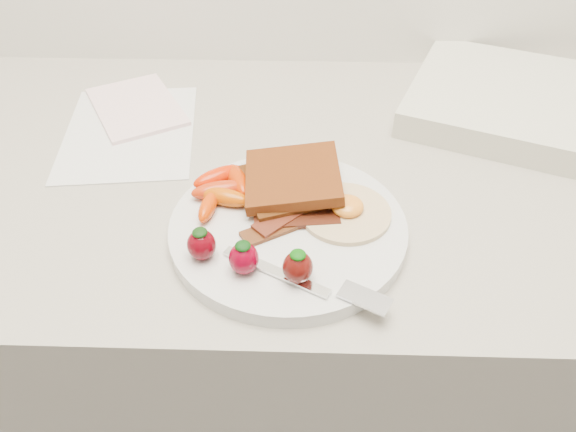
{
  "coord_description": "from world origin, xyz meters",
  "views": [
    {
      "loc": [
        -0.0,
        1.09,
        1.35
      ],
      "look_at": [
        -0.02,
        1.56,
        0.93
      ],
      "focal_mm": 35.0,
      "sensor_mm": 36.0,
      "label": 1
    }
  ],
  "objects": [
    {
      "name": "counter",
      "position": [
        0.0,
        1.7,
        0.45
      ],
      "size": [
        2.0,
        0.6,
        0.9
      ],
      "primitive_type": "cube",
      "color": "gray",
      "rests_on": "ground"
    },
    {
      "name": "notepad",
      "position": [
        -0.25,
        1.83,
        0.91
      ],
      "size": [
        0.18,
        0.2,
        0.01
      ],
      "primitive_type": "cube",
      "rotation": [
        0.0,
        0.0,
        0.51
      ],
      "color": "silver",
      "rests_on": "paper_sheet"
    },
    {
      "name": "baby_carrots",
      "position": [
        -0.1,
        1.61,
        0.93
      ],
      "size": [
        0.08,
        0.11,
        0.02
      ],
      "color": "#B72B0A",
      "rests_on": "plate"
    },
    {
      "name": "bacon_strips",
      "position": [
        -0.01,
        1.56,
        0.92
      ],
      "size": [
        0.11,
        0.1,
        0.01
      ],
      "color": "black",
      "rests_on": "plate"
    },
    {
      "name": "fried_egg",
      "position": [
        0.05,
        1.58,
        0.92
      ],
      "size": [
        0.12,
        0.12,
        0.02
      ],
      "color": "beige",
      "rests_on": "plate"
    },
    {
      "name": "plate",
      "position": [
        -0.02,
        1.56,
        0.91
      ],
      "size": [
        0.27,
        0.27,
        0.02
      ],
      "primitive_type": "cylinder",
      "color": "silver",
      "rests_on": "counter"
    },
    {
      "name": "strawberries",
      "position": [
        -0.05,
        1.49,
        0.94
      ],
      "size": [
        0.13,
        0.06,
        0.04
      ],
      "color": "#58020C",
      "rests_on": "plate"
    },
    {
      "name": "paper_sheet",
      "position": [
        -0.25,
        1.77,
        0.9
      ],
      "size": [
        0.21,
        0.26,
        0.0
      ],
      "primitive_type": "cube",
      "rotation": [
        0.0,
        0.0,
        0.11
      ],
      "color": "silver",
      "rests_on": "counter"
    },
    {
      "name": "toast_lower",
      "position": [
        -0.02,
        1.62,
        0.93
      ],
      "size": [
        0.13,
        0.13,
        0.01
      ],
      "primitive_type": "cube",
      "rotation": [
        0.0,
        0.0,
        0.35
      ],
      "color": "black",
      "rests_on": "plate"
    },
    {
      "name": "toast_upper",
      "position": [
        -0.01,
        1.62,
        0.94
      ],
      "size": [
        0.12,
        0.12,
        0.03
      ],
      "primitive_type": "cube",
      "rotation": [
        0.0,
        -0.1,
        0.07
      ],
      "color": "#461807",
      "rests_on": "toast_lower"
    },
    {
      "name": "appliance",
      "position": [
        0.33,
        1.83,
        0.92
      ],
      "size": [
        0.42,
        0.38,
        0.04
      ],
      "primitive_type": "cube",
      "rotation": [
        0.0,
        0.0,
        -0.38
      ],
      "color": "beige",
      "rests_on": "counter"
    },
    {
      "name": "fork",
      "position": [
        0.01,
        1.47,
        0.92
      ],
      "size": [
        0.17,
        0.09,
        0.0
      ],
      "color": "white",
      "rests_on": "plate"
    }
  ]
}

